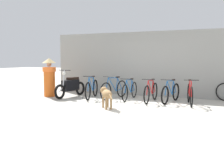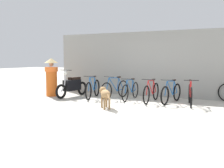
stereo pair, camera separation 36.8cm
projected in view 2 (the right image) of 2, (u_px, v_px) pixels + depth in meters
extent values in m
plane|color=#B7B2A5|center=(123.00, 109.00, 8.05)|extent=(60.00, 60.00, 0.00)
cube|color=gray|center=(152.00, 64.00, 10.64)|extent=(8.54, 0.20, 2.63)
torus|color=black|center=(88.00, 91.00, 9.63)|extent=(0.20, 0.68, 0.68)
torus|color=black|center=(97.00, 88.00, 10.69)|extent=(0.20, 0.68, 0.68)
cylinder|color=#1959A5|center=(92.00, 84.00, 10.02)|extent=(0.14, 0.53, 0.56)
cylinder|color=#1959A5|center=(94.00, 84.00, 10.32)|extent=(0.06, 0.14, 0.52)
cylinder|color=#1959A5|center=(92.00, 77.00, 10.05)|extent=(0.16, 0.62, 0.06)
cylinder|color=#1959A5|center=(95.00, 89.00, 10.49)|extent=(0.11, 0.41, 0.08)
cylinder|color=#1959A5|center=(96.00, 83.00, 10.52)|extent=(0.10, 0.32, 0.48)
cylinder|color=#1959A5|center=(89.00, 84.00, 9.69)|extent=(0.07, 0.19, 0.50)
cube|color=black|center=(95.00, 76.00, 10.35)|extent=(0.11, 0.19, 0.05)
cylinder|color=black|center=(90.00, 76.00, 9.74)|extent=(0.45, 0.12, 0.02)
torus|color=black|center=(106.00, 91.00, 9.59)|extent=(0.19, 0.66, 0.67)
torus|color=black|center=(123.00, 89.00, 10.43)|extent=(0.19, 0.66, 0.67)
cylinder|color=#1959A5|center=(113.00, 85.00, 9.89)|extent=(0.14, 0.52, 0.55)
cylinder|color=#1959A5|center=(118.00, 84.00, 10.14)|extent=(0.06, 0.14, 0.51)
cylinder|color=#1959A5|center=(114.00, 78.00, 9.91)|extent=(0.16, 0.61, 0.06)
cylinder|color=#1959A5|center=(120.00, 90.00, 10.27)|extent=(0.11, 0.40, 0.08)
cylinder|color=#1959A5|center=(121.00, 83.00, 10.29)|extent=(0.10, 0.31, 0.47)
cylinder|color=#1959A5|center=(108.00, 85.00, 9.63)|extent=(0.07, 0.19, 0.49)
cube|color=black|center=(119.00, 77.00, 10.15)|extent=(0.11, 0.19, 0.05)
cylinder|color=black|center=(109.00, 77.00, 9.67)|extent=(0.45, 0.12, 0.02)
torus|color=black|center=(125.00, 93.00, 9.28)|extent=(0.04, 0.62, 0.62)
torus|color=black|center=(135.00, 90.00, 10.26)|extent=(0.04, 0.62, 0.62)
cylinder|color=#1959A5|center=(129.00, 86.00, 9.64)|extent=(0.03, 0.54, 0.52)
cylinder|color=#1959A5|center=(132.00, 86.00, 9.92)|extent=(0.03, 0.14, 0.47)
cylinder|color=#1959A5|center=(130.00, 80.00, 9.66)|extent=(0.03, 0.63, 0.06)
cylinder|color=#1959A5|center=(134.00, 91.00, 10.08)|extent=(0.03, 0.41, 0.07)
cylinder|color=#1959A5|center=(134.00, 85.00, 10.10)|extent=(0.03, 0.32, 0.43)
cylinder|color=#1959A5|center=(126.00, 87.00, 9.33)|extent=(0.03, 0.19, 0.46)
cube|color=black|center=(133.00, 79.00, 9.94)|extent=(0.07, 0.18, 0.05)
cylinder|color=black|center=(127.00, 79.00, 9.38)|extent=(0.46, 0.03, 0.02)
torus|color=black|center=(146.00, 95.00, 8.73)|extent=(0.06, 0.64, 0.64)
torus|color=black|center=(156.00, 91.00, 9.69)|extent=(0.06, 0.64, 0.64)
cylinder|color=red|center=(150.00, 88.00, 9.08)|extent=(0.04, 0.53, 0.53)
cylinder|color=red|center=(153.00, 87.00, 9.36)|extent=(0.03, 0.14, 0.49)
cylinder|color=red|center=(151.00, 81.00, 9.11)|extent=(0.04, 0.62, 0.06)
cylinder|color=red|center=(154.00, 93.00, 9.52)|extent=(0.03, 0.41, 0.08)
cylinder|color=red|center=(155.00, 86.00, 9.54)|extent=(0.03, 0.32, 0.45)
cylinder|color=red|center=(147.00, 88.00, 8.78)|extent=(0.03, 0.19, 0.47)
cube|color=black|center=(154.00, 80.00, 9.38)|extent=(0.07, 0.18, 0.05)
cylinder|color=black|center=(148.00, 80.00, 8.82)|extent=(0.46, 0.03, 0.02)
torus|color=black|center=(165.00, 96.00, 8.63)|extent=(0.17, 0.64, 0.64)
torus|color=black|center=(177.00, 92.00, 9.49)|extent=(0.17, 0.64, 0.64)
cylinder|color=#1959A5|center=(170.00, 88.00, 8.94)|extent=(0.12, 0.52, 0.53)
cylinder|color=#1959A5|center=(173.00, 88.00, 9.19)|extent=(0.05, 0.14, 0.48)
cylinder|color=#1959A5|center=(171.00, 81.00, 8.96)|extent=(0.13, 0.61, 0.06)
cylinder|color=#1959A5|center=(175.00, 93.00, 9.33)|extent=(0.10, 0.40, 0.08)
cylinder|color=#1959A5|center=(176.00, 87.00, 9.35)|extent=(0.08, 0.31, 0.44)
cylinder|color=#1959A5|center=(166.00, 88.00, 8.67)|extent=(0.06, 0.19, 0.47)
cube|color=black|center=(174.00, 80.00, 9.21)|extent=(0.10, 0.19, 0.05)
cylinder|color=black|center=(167.00, 80.00, 8.71)|extent=(0.46, 0.10, 0.02)
torus|color=black|center=(191.00, 98.00, 8.10)|extent=(0.17, 0.66, 0.66)
torus|color=black|center=(189.00, 93.00, 9.04)|extent=(0.17, 0.66, 0.66)
cylinder|color=red|center=(191.00, 89.00, 8.44)|extent=(0.12, 0.48, 0.55)
cylinder|color=red|center=(190.00, 89.00, 8.71)|extent=(0.05, 0.13, 0.50)
cylinder|color=red|center=(191.00, 81.00, 8.46)|extent=(0.14, 0.56, 0.06)
cylinder|color=red|center=(190.00, 95.00, 8.86)|extent=(0.10, 0.37, 0.08)
cylinder|color=red|center=(190.00, 87.00, 8.89)|extent=(0.09, 0.29, 0.46)
cylinder|color=red|center=(191.00, 90.00, 8.14)|extent=(0.06, 0.17, 0.49)
cube|color=black|center=(190.00, 80.00, 8.73)|extent=(0.10, 0.19, 0.05)
cylinder|color=black|center=(191.00, 80.00, 8.19)|extent=(0.46, 0.12, 0.02)
torus|color=black|center=(61.00, 91.00, 9.98)|extent=(0.16, 0.57, 0.57)
torus|color=black|center=(82.00, 88.00, 11.05)|extent=(0.16, 0.57, 0.57)
cube|color=black|center=(72.00, 85.00, 10.49)|extent=(0.38, 0.84, 0.43)
cube|color=black|center=(74.00, 78.00, 10.59)|extent=(0.30, 0.55, 0.10)
cylinder|color=silver|center=(65.00, 78.00, 10.13)|extent=(0.07, 0.15, 0.62)
cylinder|color=silver|center=(63.00, 89.00, 10.05)|extent=(0.07, 0.22, 0.22)
cylinder|color=black|center=(66.00, 70.00, 10.14)|extent=(0.58, 0.10, 0.03)
sphere|color=silver|center=(65.00, 73.00, 10.12)|extent=(0.16, 0.16, 0.14)
ellipsoid|color=#997247|center=(105.00, 94.00, 8.02)|extent=(0.59, 0.63, 0.28)
cylinder|color=#997247|center=(102.00, 102.00, 8.20)|extent=(0.09, 0.09, 0.34)
cylinder|color=#997247|center=(107.00, 102.00, 8.24)|extent=(0.09, 0.09, 0.34)
cylinder|color=#997247|center=(104.00, 104.00, 7.85)|extent=(0.09, 0.09, 0.34)
cylinder|color=#997247|center=(109.00, 104.00, 7.89)|extent=(0.09, 0.09, 0.34)
sphere|color=#997247|center=(103.00, 90.00, 8.36)|extent=(0.33, 0.33, 0.23)
ellipsoid|color=#997247|center=(102.00, 90.00, 8.46)|extent=(0.15, 0.16, 0.09)
cylinder|color=#997247|center=(109.00, 97.00, 7.63)|extent=(0.20, 0.23, 0.15)
cylinder|color=orange|center=(52.00, 82.00, 10.70)|extent=(0.57, 0.57, 1.19)
cylinder|color=orange|center=(51.00, 69.00, 10.65)|extent=(0.67, 0.67, 0.18)
sphere|color=tan|center=(51.00, 64.00, 10.63)|extent=(0.24, 0.24, 0.19)
cone|color=tan|center=(51.00, 61.00, 10.62)|extent=(0.70, 0.70, 0.19)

